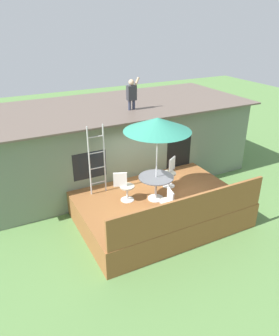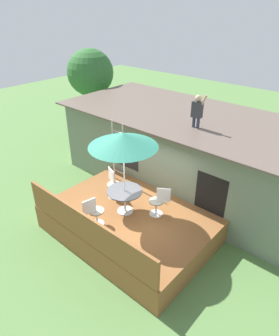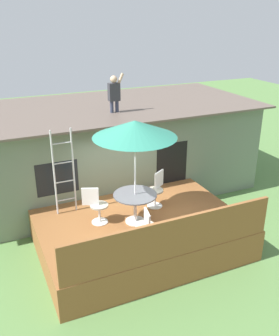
{
  "view_description": "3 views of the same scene",
  "coord_description": "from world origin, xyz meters",
  "px_view_note": "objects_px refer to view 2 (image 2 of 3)",
  "views": [
    {
      "loc": [
        -4.45,
        -7.35,
        5.84
      ],
      "look_at": [
        -0.43,
        0.45,
        1.68
      ],
      "focal_mm": 34.52,
      "sensor_mm": 36.0,
      "label": 1
    },
    {
      "loc": [
        4.99,
        -5.27,
        6.37
      ],
      "look_at": [
        -0.4,
        0.9,
        1.8
      ],
      "focal_mm": 32.13,
      "sensor_mm": 36.0,
      "label": 2
    },
    {
      "loc": [
        -3.3,
        -7.31,
        5.52
      ],
      "look_at": [
        0.36,
        0.8,
        1.81
      ],
      "focal_mm": 40.01,
      "sensor_mm": 36.0,
      "label": 3
    }
  ],
  "objects_px": {
    "patio_table": "(125,195)",
    "step_ladder": "(118,152)",
    "person_figure": "(197,109)",
    "patio_chair_near": "(94,212)",
    "patio_umbrella": "(123,140)",
    "patio_chair_left": "(113,184)",
    "backyard_tree": "(90,74)",
    "patio_chair_right": "(159,202)"
  },
  "relations": [
    {
      "from": "backyard_tree",
      "to": "patio_chair_right",
      "type": "bearing_deg",
      "value": -28.45
    },
    {
      "from": "patio_table",
      "to": "step_ladder",
      "type": "relative_size",
      "value": 0.47
    },
    {
      "from": "person_figure",
      "to": "patio_chair_near",
      "type": "bearing_deg",
      "value": -101.5
    },
    {
      "from": "patio_table",
      "to": "patio_umbrella",
      "type": "height_order",
      "value": "patio_umbrella"
    },
    {
      "from": "patio_chair_left",
      "to": "patio_chair_near",
      "type": "distance_m",
      "value": 1.53
    },
    {
      "from": "patio_table",
      "to": "patio_chair_left",
      "type": "height_order",
      "value": "patio_chair_left"
    },
    {
      "from": "patio_umbrella",
      "to": "patio_chair_right",
      "type": "distance_m",
      "value": 2.14
    },
    {
      "from": "patio_umbrella",
      "to": "patio_chair_left",
      "type": "height_order",
      "value": "patio_umbrella"
    },
    {
      "from": "backyard_tree",
      "to": "person_figure",
      "type": "bearing_deg",
      "value": -14.63
    },
    {
      "from": "person_figure",
      "to": "patio_chair_right",
      "type": "xyz_separation_m",
      "value": [
        0.28,
        -2.19,
        -2.18
      ]
    },
    {
      "from": "person_figure",
      "to": "patio_umbrella",
      "type": "bearing_deg",
      "value": -101.6
    },
    {
      "from": "person_figure",
      "to": "step_ladder",
      "type": "bearing_deg",
      "value": -141.08
    },
    {
      "from": "step_ladder",
      "to": "person_figure",
      "type": "bearing_deg",
      "value": 38.92
    },
    {
      "from": "patio_table",
      "to": "patio_chair_right",
      "type": "height_order",
      "value": "patio_chair_right"
    },
    {
      "from": "patio_table",
      "to": "person_figure",
      "type": "xyz_separation_m",
      "value": [
        0.56,
        2.74,
        2.06
      ]
    },
    {
      "from": "backyard_tree",
      "to": "patio_chair_left",
      "type": "bearing_deg",
      "value": -36.26
    },
    {
      "from": "person_figure",
      "to": "patio_chair_left",
      "type": "bearing_deg",
      "value": -120.88
    },
    {
      "from": "patio_chair_near",
      "to": "backyard_tree",
      "type": "distance_m",
      "value": 8.84
    },
    {
      "from": "person_figure",
      "to": "patio_chair_left",
      "type": "relative_size",
      "value": 1.21
    },
    {
      "from": "patio_table",
      "to": "patio_chair_near",
      "type": "relative_size",
      "value": 1.13
    },
    {
      "from": "patio_table",
      "to": "step_ladder",
      "type": "bearing_deg",
      "value": 140.16
    },
    {
      "from": "patio_chair_right",
      "to": "patio_umbrella",
      "type": "bearing_deg",
      "value": -0.0
    },
    {
      "from": "patio_chair_left",
      "to": "patio_table",
      "type": "bearing_deg",
      "value": 0.0
    },
    {
      "from": "patio_chair_near",
      "to": "backyard_tree",
      "type": "xyz_separation_m",
      "value": [
        -6.49,
        5.66,
        1.97
      ]
    },
    {
      "from": "patio_table",
      "to": "backyard_tree",
      "type": "distance_m",
      "value": 8.35
    },
    {
      "from": "patio_umbrella",
      "to": "patio_chair_right",
      "type": "bearing_deg",
      "value": 33.15
    },
    {
      "from": "step_ladder",
      "to": "patio_chair_left",
      "type": "relative_size",
      "value": 2.39
    },
    {
      "from": "patio_chair_right",
      "to": "patio_chair_left",
      "type": "bearing_deg",
      "value": -26.67
    },
    {
      "from": "person_figure",
      "to": "patio_chair_near",
      "type": "height_order",
      "value": "person_figure"
    },
    {
      "from": "step_ladder",
      "to": "patio_chair_right",
      "type": "xyz_separation_m",
      "value": [
        2.24,
        -0.61,
        -0.64
      ]
    },
    {
      "from": "patio_umbrella",
      "to": "patio_chair_near",
      "type": "height_order",
      "value": "patio_umbrella"
    },
    {
      "from": "patio_table",
      "to": "patio_umbrella",
      "type": "relative_size",
      "value": 0.41
    },
    {
      "from": "patio_chair_near",
      "to": "backyard_tree",
      "type": "relative_size",
      "value": 0.21
    },
    {
      "from": "patio_umbrella",
      "to": "patio_chair_right",
      "type": "xyz_separation_m",
      "value": [
        0.84,
        0.55,
        -1.89
      ]
    },
    {
      "from": "step_ladder",
      "to": "backyard_tree",
      "type": "xyz_separation_m",
      "value": [
        -5.3,
        3.47,
        1.32
      ]
    },
    {
      "from": "patio_chair_left",
      "to": "patio_chair_near",
      "type": "bearing_deg",
      "value": -42.01
    },
    {
      "from": "person_figure",
      "to": "patio_chair_left",
      "type": "height_order",
      "value": "person_figure"
    },
    {
      "from": "patio_umbrella",
      "to": "step_ladder",
      "type": "xyz_separation_m",
      "value": [
        -1.39,
        1.16,
        -1.25
      ]
    },
    {
      "from": "patio_chair_right",
      "to": "backyard_tree",
      "type": "height_order",
      "value": "backyard_tree"
    },
    {
      "from": "patio_umbrella",
      "to": "step_ladder",
      "type": "relative_size",
      "value": 1.15
    },
    {
      "from": "patio_table",
      "to": "patio_chair_left",
      "type": "distance_m",
      "value": 0.94
    },
    {
      "from": "step_ladder",
      "to": "patio_chair_near",
      "type": "distance_m",
      "value": 2.57
    }
  ]
}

